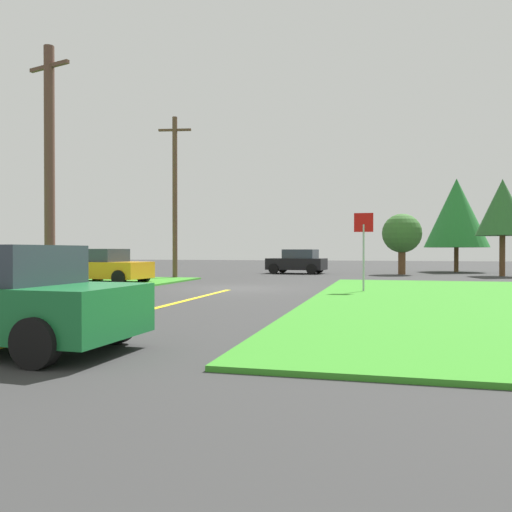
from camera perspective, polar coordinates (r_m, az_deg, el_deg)
name	(u,v)px	position (r m, az deg, el deg)	size (l,w,h in m)	color
ground_plane	(236,288)	(21.03, -2.27, -3.59)	(120.00, 120.00, 0.00)	#323232
lane_stripe_center	(148,310)	(13.57, -11.89, -5.89)	(0.20, 14.00, 0.01)	yellow
stop_sign	(364,238)	(18.86, 11.87, 1.99)	(0.68, 0.07, 2.89)	#9EA0A8
parked_car_near_building	(106,266)	(24.97, -16.36, -1.11)	(4.09, 2.52, 1.62)	orange
car_approaching_junction	(298,262)	(34.59, 4.64, -0.62)	(4.03, 2.52, 1.62)	black
utility_pole_near	(50,169)	(18.50, -21.97, 8.95)	(1.77, 0.58, 8.29)	brown
utility_pole_mid	(175,195)	(28.55, -9.00, 6.68)	(1.79, 0.42, 8.84)	brown
oak_tree_left	(456,213)	(39.77, 21.38, 4.47)	(4.51, 4.51, 6.74)	brown
pine_tree_center	(402,234)	(34.50, 15.91, 2.39)	(2.52, 2.52, 3.93)	brown
oak_tree_right	(503,208)	(34.42, 25.71, 4.87)	(3.10, 3.10, 5.86)	brown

